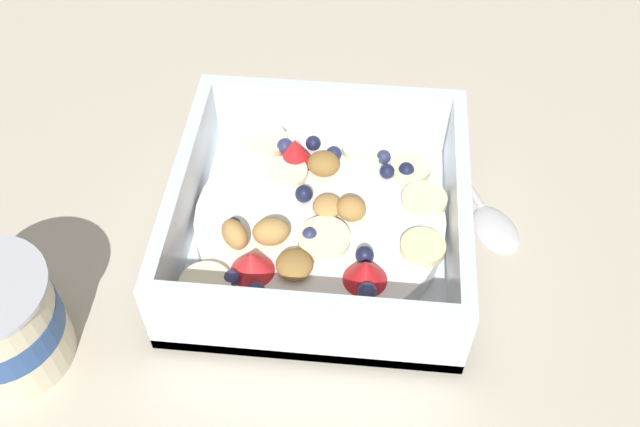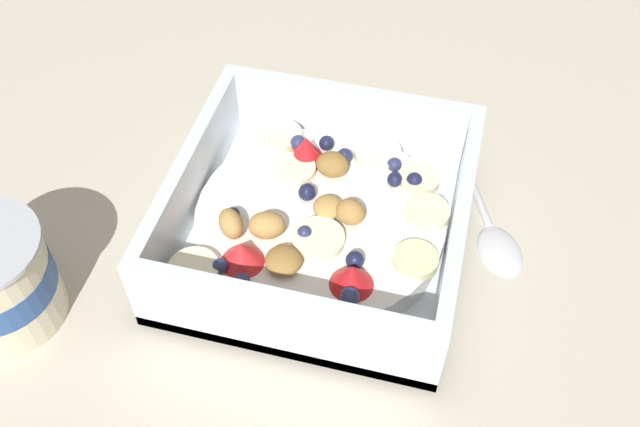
# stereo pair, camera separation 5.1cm
# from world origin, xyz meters

# --- Properties ---
(ground_plane) EXTENTS (2.40, 2.40, 0.00)m
(ground_plane) POSITION_xyz_m (0.00, 0.00, 0.00)
(ground_plane) COLOR beige
(fruit_bowl) EXTENTS (0.20, 0.20, 0.07)m
(fruit_bowl) POSITION_xyz_m (0.01, -0.01, 0.02)
(fruit_bowl) COLOR white
(fruit_bowl) RESTS_ON ground
(spoon) EXTENTS (0.09, 0.17, 0.01)m
(spoon) POSITION_xyz_m (-0.12, -0.05, 0.00)
(spoon) COLOR silver
(spoon) RESTS_ON ground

